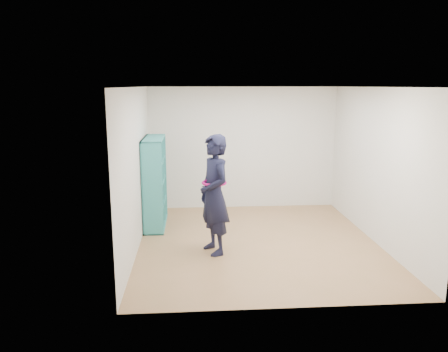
{
  "coord_description": "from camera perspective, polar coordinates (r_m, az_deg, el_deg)",
  "views": [
    {
      "loc": [
        -1.09,
        -6.99,
        2.63
      ],
      "look_at": [
        -0.56,
        0.3,
        1.1
      ],
      "focal_mm": 35.0,
      "sensor_mm": 36.0,
      "label": 1
    }
  ],
  "objects": [
    {
      "name": "ceiling",
      "position": [
        7.08,
        4.77,
        11.51
      ],
      "size": [
        4.5,
        4.5,
        0.0
      ],
      "primitive_type": "plane",
      "color": "white",
      "rests_on": "wall_back"
    },
    {
      "name": "wall_right",
      "position": [
        7.76,
        19.35,
        1.25
      ],
      "size": [
        0.02,
        4.5,
        2.6
      ],
      "primitive_type": "cube",
      "color": "silver",
      "rests_on": "floor"
    },
    {
      "name": "person",
      "position": [
        6.83,
        -1.29,
        -2.44
      ],
      "size": [
        0.68,
        0.81,
        1.9
      ],
      "rotation": [
        0.0,
        0.0,
        -1.18
      ],
      "color": "black",
      "rests_on": "floor"
    },
    {
      "name": "smartphone",
      "position": [
        6.81,
        -2.7,
        -1.43
      ],
      "size": [
        0.06,
        0.09,
        0.13
      ],
      "rotation": [
        0.37,
        0.0,
        0.6
      ],
      "color": "silver",
      "rests_on": "person"
    },
    {
      "name": "bookshelf",
      "position": [
        8.32,
        -9.22,
        -0.85
      ],
      "size": [
        0.37,
        1.26,
        1.68
      ],
      "color": "teal",
      "rests_on": "floor"
    },
    {
      "name": "floor",
      "position": [
        7.55,
        4.43,
        -8.63
      ],
      "size": [
        4.5,
        4.5,
        0.0
      ],
      "primitive_type": "plane",
      "color": "#997345",
      "rests_on": "ground"
    },
    {
      "name": "wall_left",
      "position": [
        7.17,
        -11.4,
        0.87
      ],
      "size": [
        0.02,
        4.5,
        2.6
      ],
      "primitive_type": "cube",
      "color": "silver",
      "rests_on": "floor"
    },
    {
      "name": "wall_back",
      "position": [
        9.4,
        2.51,
        3.65
      ],
      "size": [
        4.0,
        0.02,
        2.6
      ],
      "primitive_type": "cube",
      "color": "silver",
      "rests_on": "floor"
    },
    {
      "name": "wall_front",
      "position": [
        5.04,
        8.48,
        -3.63
      ],
      "size": [
        4.0,
        0.02,
        2.6
      ],
      "primitive_type": "cube",
      "color": "silver",
      "rests_on": "floor"
    }
  ]
}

